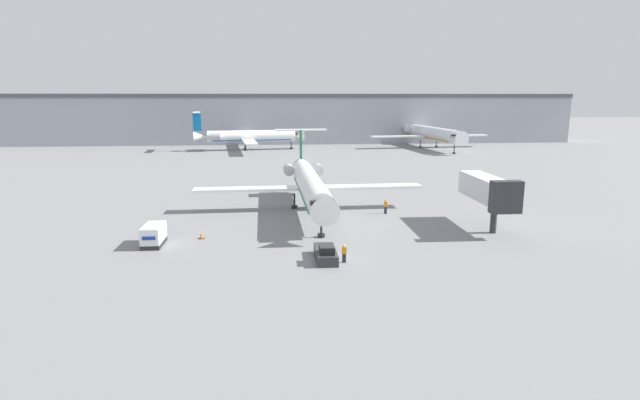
% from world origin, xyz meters
% --- Properties ---
extents(ground_plane, '(600.00, 600.00, 0.00)m').
position_xyz_m(ground_plane, '(0.00, 0.00, 0.00)').
color(ground_plane, slate).
extents(terminal_building, '(180.00, 16.80, 15.49)m').
position_xyz_m(terminal_building, '(0.00, 120.00, 7.77)').
color(terminal_building, '#9EA3AD').
rests_on(terminal_building, ground).
extents(airplane_main, '(30.04, 32.52, 9.64)m').
position_xyz_m(airplane_main, '(-0.45, 20.60, 3.51)').
color(airplane_main, white).
rests_on(airplane_main, ground).
extents(pushback_tug, '(1.87, 4.82, 1.63)m').
position_xyz_m(pushback_tug, '(-0.34, -0.05, 0.59)').
color(pushback_tug, '#2D2D33').
rests_on(pushback_tug, ground).
extents(luggage_cart, '(1.82, 3.83, 2.07)m').
position_xyz_m(luggage_cart, '(-17.11, 5.98, 1.04)').
color(luggage_cart, '#232326').
rests_on(luggage_cart, ground).
extents(worker_near_tug, '(0.40, 0.24, 1.68)m').
position_xyz_m(worker_near_tug, '(1.23, -0.95, 0.87)').
color(worker_near_tug, '#232838').
rests_on(worker_near_tug, ground).
extents(worker_by_wing, '(0.40, 0.26, 1.84)m').
position_xyz_m(worker_by_wing, '(9.04, 17.50, 0.98)').
color(worker_by_wing, '#232838').
rests_on(worker_by_wing, ground).
extents(traffic_cone_left, '(0.58, 0.58, 0.66)m').
position_xyz_m(traffic_cone_left, '(-12.68, 7.98, 0.31)').
color(traffic_cone_left, black).
rests_on(traffic_cone_left, ground).
extents(airplane_parked_far_left, '(30.84, 33.52, 10.55)m').
position_xyz_m(airplane_parked_far_left, '(-12.62, 97.45, 3.81)').
color(airplane_parked_far_left, white).
rests_on(airplane_parked_far_left, ground).
extents(airplane_parked_far_right, '(35.58, 39.25, 11.28)m').
position_xyz_m(airplane_parked_far_right, '(39.88, 98.51, 4.25)').
color(airplane_parked_far_right, silver).
rests_on(airplane_parked_far_right, ground).
extents(jet_bridge, '(3.20, 10.73, 6.19)m').
position_xyz_m(jet_bridge, '(18.84, 9.48, 4.44)').
color(jet_bridge, '#2D2D33').
rests_on(jet_bridge, ground).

